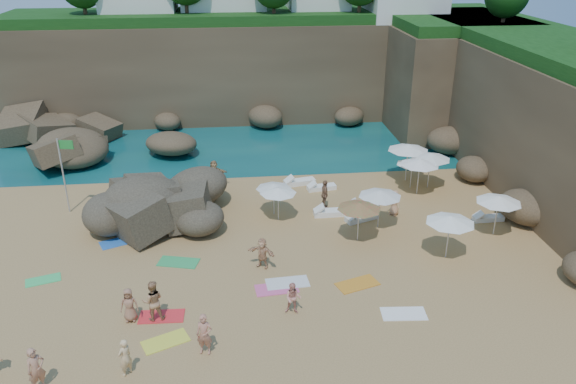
{
  "coord_description": "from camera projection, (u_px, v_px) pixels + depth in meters",
  "views": [
    {
      "loc": [
        -0.89,
        -24.04,
        14.32
      ],
      "look_at": [
        2.0,
        3.0,
        2.0
      ],
      "focal_mm": 35.0,
      "sensor_mm": 36.0,
      "label": 1
    }
  ],
  "objects": [
    {
      "name": "ground",
      "position": [
        254.0,
        255.0,
        27.77
      ],
      "size": [
        120.0,
        120.0,
        0.0
      ],
      "primitive_type": "plane",
      "color": "tan",
      "rests_on": "ground"
    },
    {
      "name": "flag_pole",
      "position": [
        64.0,
        166.0,
        31.03
      ],
      "size": [
        0.86,
        0.18,
        4.42
      ],
      "color": "silver",
      "rests_on": "ground"
    },
    {
      "name": "towel_4",
      "position": [
        166.0,
        341.0,
        21.82
      ],
      "size": [
        1.98,
        1.53,
        0.03
      ],
      "primitive_type": "cube",
      "rotation": [
        0.0,
        0.0,
        0.42
      ],
      "color": "yellow",
      "rests_on": "ground"
    },
    {
      "name": "person_lie_3",
      "position": [
        262.0,
        263.0,
        26.69
      ],
      "size": [
        1.98,
        2.02,
        0.4
      ],
      "primitive_type": "imported",
      "rotation": [
        0.0,
        0.0,
        -0.55
      ],
      "color": "tan",
      "rests_on": "ground"
    },
    {
      "name": "parasol_6",
      "position": [
        359.0,
        206.0,
        28.37
      ],
      "size": [
        2.27,
        2.27,
        2.15
      ],
      "color": "silver",
      "rests_on": "ground"
    },
    {
      "name": "parasol_0",
      "position": [
        278.0,
        191.0,
        30.6
      ],
      "size": [
        2.03,
        2.03,
        1.92
      ],
      "color": "silver",
      "rests_on": "ground"
    },
    {
      "name": "rock_outcrop",
      "position": [
        156.0,
        219.0,
        31.33
      ],
      "size": [
        7.76,
        6.47,
        2.72
      ],
      "primitive_type": null,
      "rotation": [
        0.0,
        0.0,
        -0.22
      ],
      "color": "brown",
      "rests_on": "ground"
    },
    {
      "name": "towel_3",
      "position": [
        178.0,
        262.0,
        27.15
      ],
      "size": [
        2.11,
        1.43,
        0.03
      ],
      "primitive_type": "cube",
      "rotation": [
        0.0,
        0.0,
        -0.26
      ],
      "color": "green",
      "rests_on": "ground"
    },
    {
      "name": "parasol_1",
      "position": [
        420.0,
        162.0,
        33.66
      ],
      "size": [
        2.39,
        2.39,
        2.26
      ],
      "color": "silver",
      "rests_on": "ground"
    },
    {
      "name": "rock_promontory",
      "position": [
        93.0,
        152.0,
        41.19
      ],
      "size": [
        12.0,
        7.0,
        2.0
      ],
      "primitive_type": null,
      "color": "brown",
      "rests_on": "ground"
    },
    {
      "name": "lounger_3",
      "position": [
        361.0,
        218.0,
        31.19
      ],
      "size": [
        1.97,
        1.25,
        0.29
      ],
      "primitive_type": "cube",
      "rotation": [
        0.0,
        0.0,
        0.37
      ],
      "color": "silver",
      "rests_on": "ground"
    },
    {
      "name": "towel_13",
      "position": [
        404.0,
        314.0,
        23.42
      ],
      "size": [
        1.93,
        1.07,
        0.03
      ],
      "primitive_type": "cube",
      "rotation": [
        0.0,
        0.0,
        -0.08
      ],
      "color": "white",
      "rests_on": "ground"
    },
    {
      "name": "lounger_0",
      "position": [
        322.0,
        187.0,
        34.99
      ],
      "size": [
        1.86,
        0.85,
        0.28
      ],
      "primitive_type": "cube",
      "rotation": [
        0.0,
        0.0,
        0.15
      ],
      "color": "white",
      "rests_on": "ground"
    },
    {
      "name": "towel_8",
      "position": [
        119.0,
        242.0,
        28.97
      ],
      "size": [
        2.1,
        1.62,
        0.03
      ],
      "primitive_type": "cube",
      "rotation": [
        0.0,
        0.0,
        0.42
      ],
      "color": "blue",
      "rests_on": "ground"
    },
    {
      "name": "person_stand_4",
      "position": [
        394.0,
        203.0,
        31.58
      ],
      "size": [
        0.79,
        0.8,
        1.49
      ],
      "primitive_type": "imported",
      "rotation": [
        0.0,
        0.0,
        -0.8
      ],
      "color": "tan",
      "rests_on": "ground"
    },
    {
      "name": "cliff_back",
      "position": [
        261.0,
        68.0,
        48.95
      ],
      "size": [
        44.0,
        8.0,
        8.0
      ],
      "primitive_type": "cube",
      "color": "brown",
      "rests_on": "ground"
    },
    {
      "name": "person_stand_0",
      "position": [
        36.0,
        369.0,
        19.19
      ],
      "size": [
        0.74,
        0.72,
        1.72
      ],
      "primitive_type": "imported",
      "rotation": [
        0.0,
        0.0,
        0.7
      ],
      "color": "tan",
      "rests_on": "ground"
    },
    {
      "name": "person_stand_1",
      "position": [
        153.0,
        301.0,
        22.74
      ],
      "size": [
        0.96,
        0.8,
        1.81
      ],
      "primitive_type": "imported",
      "rotation": [
        0.0,
        0.0,
        3.28
      ],
      "color": "tan",
      "rests_on": "ground"
    },
    {
      "name": "seawater",
      "position": [
        238.0,
        99.0,
        54.94
      ],
      "size": [
        120.0,
        120.0,
        0.0
      ],
      "primitive_type": "plane",
      "color": "#0C4751",
      "rests_on": "ground"
    },
    {
      "name": "person_lie_2",
      "position": [
        131.0,
        316.0,
        22.95
      ],
      "size": [
        0.74,
        1.49,
        0.39
      ],
      "primitive_type": "imported",
      "rotation": [
        0.0,
        0.0,
        0.01
      ],
      "color": "#A46F52",
      "rests_on": "ground"
    },
    {
      "name": "person_lie_4",
      "position": [
        205.0,
        349.0,
        21.13
      ],
      "size": [
        0.99,
        1.79,
        0.41
      ],
      "primitive_type": "imported",
      "rotation": [
        0.0,
        0.0,
        -0.23
      ],
      "color": "tan",
      "rests_on": "ground"
    },
    {
      "name": "marina_masts",
      "position": [
        59.0,
        72.0,
        52.1
      ],
      "size": [
        3.1,
        0.1,
        6.0
      ],
      "color": "white",
      "rests_on": "ground"
    },
    {
      "name": "parasol_11",
      "position": [
        450.0,
        219.0,
        26.8
      ],
      "size": [
        2.38,
        2.38,
        2.25
      ],
      "color": "silver",
      "rests_on": "ground"
    },
    {
      "name": "towel_11",
      "position": [
        43.0,
        280.0,
        25.74
      ],
      "size": [
        1.69,
        1.19,
        0.03
      ],
      "primitive_type": "cube",
      "rotation": [
        0.0,
        0.0,
        0.31
      ],
      "color": "#38C563",
      "rests_on": "ground"
    },
    {
      "name": "parasol_4",
      "position": [
        412.0,
        162.0,
        34.65
      ],
      "size": [
        1.96,
        1.96,
        1.86
      ],
      "color": "silver",
      "rests_on": "ground"
    },
    {
      "name": "lounger_2",
      "position": [
        488.0,
        218.0,
        31.16
      ],
      "size": [
        1.7,
        0.6,
        0.26
      ],
      "primitive_type": "cube",
      "rotation": [
        0.0,
        0.0,
        0.02
      ],
      "color": "white",
      "rests_on": "ground"
    },
    {
      "name": "person_stand_5",
      "position": [
        214.0,
        173.0,
        35.23
      ],
      "size": [
        1.63,
        0.74,
        1.7
      ],
      "primitive_type": "imported",
      "rotation": [
        0.0,
        0.0,
        0.19
      ],
      "color": "#A78353",
      "rests_on": "ground"
    },
    {
      "name": "towel_10",
      "position": [
        357.0,
        284.0,
        25.43
      ],
      "size": [
        2.12,
        1.52,
        0.03
      ],
      "primitive_type": "cube",
      "rotation": [
        0.0,
        0.0,
        0.33
      ],
      "color": "orange",
      "rests_on": "ground"
    },
    {
      "name": "cliff_corner",
      "position": [
        448.0,
        77.0,
        45.88
      ],
      "size": [
        10.0,
        12.0,
        8.0
      ],
      "primitive_type": "cube",
      "color": "brown",
      "rests_on": "ground"
    },
    {
      "name": "parasol_5",
      "position": [
        380.0,
        193.0,
        29.69
      ],
      "size": [
        2.3,
        2.3,
        2.18
      ],
      "color": "silver",
      "rests_on": "ground"
    },
    {
      "name": "person_stand_2",
      "position": [
        193.0,
        187.0,
        33.34
      ],
      "size": [
        1.13,
        0.92,
        1.64
      ],
      "primitive_type": "imported",
      "rotation": [
        0.0,
        0.0,
        2.6
      ],
      "color": "#E39381",
      "rests_on": "ground"
    },
    {
      "name": "towel_5",
      "position": [
        287.0,
        283.0,
        25.52
      ],
      "size": [
        2.02,
        1.11,
        0.03
      ],
      "primitive_type": "cube",
      "rotation": [
        0.0,
        0.0,
        0.07
      ],
      "color": "silver",
      "rests_on": "ground"
    },
    {
      "name": "lounger_1",
      "position": [
        300.0,
        182.0,
        35.73
      ],
      "size": [
        2.08,
        1.06,
        0.31
      ],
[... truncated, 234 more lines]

